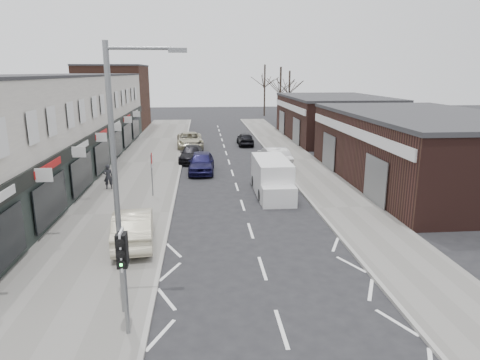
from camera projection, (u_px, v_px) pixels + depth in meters
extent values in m
plane|color=black|center=(271.00, 294.00, 14.45)|extent=(160.00, 160.00, 0.00)
cube|color=slate|center=(147.00, 163.00, 35.10)|extent=(5.50, 64.00, 0.12)
cube|color=slate|center=(297.00, 160.00, 36.18)|extent=(3.50, 64.00, 0.12)
cube|color=silver|center=(47.00, 125.00, 31.24)|extent=(8.00, 41.00, 7.10)
cube|color=#48291F|center=(114.00, 98.00, 55.75)|extent=(8.00, 10.00, 8.00)
cube|color=#341B17|center=(423.00, 150.00, 28.50)|extent=(10.00, 18.00, 4.50)
cube|color=#341B17|center=(333.00, 118.00, 47.81)|extent=(10.00, 16.00, 4.50)
cylinder|color=slate|center=(125.00, 285.00, 11.75)|extent=(0.12, 0.12, 3.00)
cube|color=silver|center=(122.00, 249.00, 11.49)|extent=(0.05, 0.55, 1.10)
cube|color=black|center=(122.00, 251.00, 11.37)|extent=(0.28, 0.22, 0.95)
sphere|color=#0CE533|center=(122.00, 264.00, 11.33)|extent=(0.18, 0.18, 0.18)
cube|color=black|center=(123.00, 248.00, 11.60)|extent=(0.26, 0.20, 0.90)
cylinder|color=slate|center=(116.00, 186.00, 12.26)|extent=(0.16, 0.16, 8.00)
cylinder|color=slate|center=(140.00, 48.00, 11.41)|extent=(1.80, 0.10, 0.10)
cube|color=slate|center=(178.00, 50.00, 11.51)|extent=(0.50, 0.22, 0.12)
cylinder|color=slate|center=(152.00, 175.00, 25.25)|extent=(0.07, 0.07, 2.50)
cube|color=white|center=(152.00, 165.00, 25.11)|extent=(0.04, 0.45, 0.25)
cube|color=white|center=(271.00, 176.00, 26.26)|extent=(1.96, 4.73, 2.16)
cube|color=white|center=(279.00, 197.00, 23.71)|extent=(1.90, 0.83, 1.13)
cylinder|color=black|center=(261.00, 195.00, 24.76)|extent=(0.23, 0.72, 0.72)
cylinder|color=black|center=(291.00, 195.00, 24.91)|extent=(0.23, 0.72, 0.72)
cylinder|color=black|center=(254.00, 181.00, 27.95)|extent=(0.23, 0.72, 0.72)
cylinder|color=black|center=(280.00, 181.00, 28.11)|extent=(0.23, 0.72, 0.72)
imported|color=#C1B99B|center=(133.00, 226.00, 18.35)|extent=(2.06, 4.69, 1.50)
imported|color=black|center=(108.00, 177.00, 26.85)|extent=(0.65, 0.50, 1.57)
imported|color=#141239|center=(201.00, 162.00, 31.77)|extent=(2.03, 4.63, 1.55)
imported|color=black|center=(192.00, 154.00, 35.73)|extent=(2.18, 4.63, 1.30)
imported|color=#B3AD8F|center=(190.00, 140.00, 42.23)|extent=(2.76, 5.52, 1.50)
imported|color=silver|center=(274.00, 157.00, 33.51)|extent=(2.20, 5.04, 1.61)
imported|color=black|center=(245.00, 139.00, 43.65)|extent=(1.57, 3.84, 1.30)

